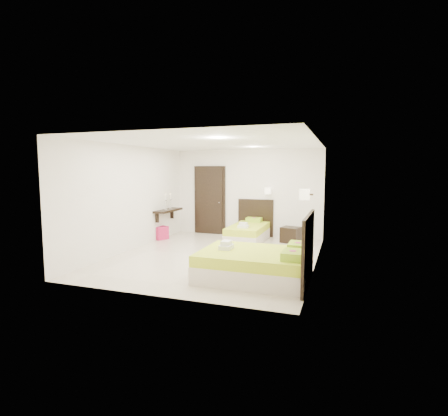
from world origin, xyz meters
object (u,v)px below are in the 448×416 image
(bed_single, at_px, (249,232))
(bed_double, at_px, (259,263))
(nightstand, at_px, (291,235))
(ottoman, at_px, (160,233))

(bed_single, height_order, bed_double, bed_double)
(bed_single, height_order, nightstand, bed_single)
(bed_single, distance_m, bed_double, 3.46)
(nightstand, bearing_deg, bed_single, -154.33)
(ottoman, bearing_deg, bed_double, -37.30)
(bed_single, relative_size, ottoman, 4.78)
(bed_single, bearing_deg, bed_double, -72.07)
(bed_double, bearing_deg, ottoman, 142.70)
(bed_double, relative_size, ottoman, 5.27)
(bed_double, distance_m, nightstand, 3.49)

